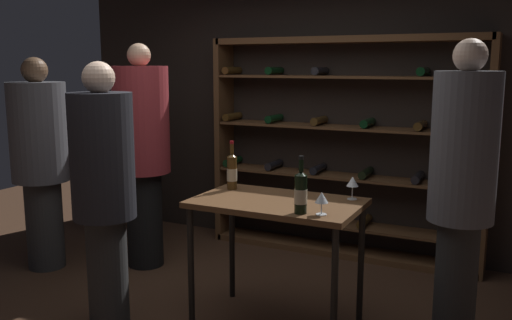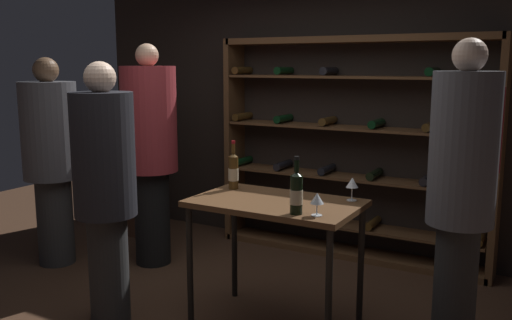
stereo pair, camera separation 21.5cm
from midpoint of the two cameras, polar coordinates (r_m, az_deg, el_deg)
name	(u,v)px [view 2 (the right image)]	position (r m, az deg, el deg)	size (l,w,h in m)	color
back_wall	(326,111)	(5.59, 8.36, 4.98)	(5.44, 0.10, 2.75)	black
wine_rack	(349,150)	(5.32, 10.70, 0.98)	(2.65, 0.32, 2.09)	brown
tasting_table	(276,215)	(3.83, 3.66, -5.67)	(1.14, 0.69, 0.92)	brown
person_bystander_dark_jacket	(105,183)	(3.95, -13.83, -2.32)	(0.43, 0.43, 1.86)	#2A2A2A
person_bystander_red_print	(462,185)	(3.64, 22.03, -2.41)	(0.41, 0.41, 1.99)	black
person_guest_khaki	(51,153)	(5.32, -19.31, 0.64)	(0.50, 0.50, 1.90)	#323232
person_guest_plum_blouse	(150,145)	(5.08, -9.69, 1.53)	(0.50, 0.50, 2.02)	black
display_cabinet	(134,169)	(6.15, -11.51, -0.88)	(0.44, 0.36, 1.43)	#4C2D1E
wine_bottle_gold_foil	(296,193)	(3.45, 5.97, -3.39)	(0.08, 0.08, 0.36)	black
wine_bottle_black_capsule	(233,171)	(4.12, -0.85, -1.15)	(0.08, 0.08, 0.36)	#4C3314
wine_glass_stemmed_center	(317,199)	(3.43, 8.11, -4.04)	(0.08, 0.08, 0.14)	silver
wine_glass_stemmed_right	(352,184)	(3.84, 11.48, -2.41)	(0.08, 0.08, 0.16)	silver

